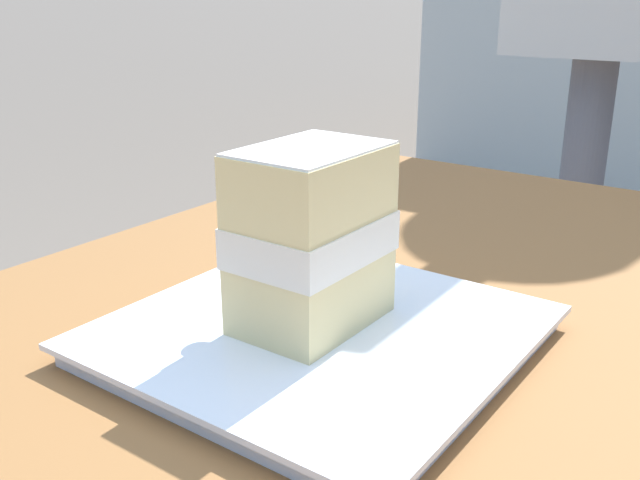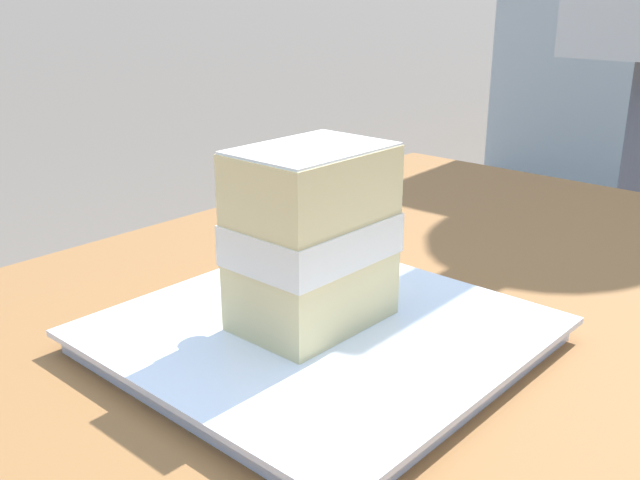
{
  "view_description": "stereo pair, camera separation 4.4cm",
  "coord_description": "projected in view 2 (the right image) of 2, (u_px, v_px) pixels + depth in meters",
  "views": [
    {
      "loc": [
        -0.27,
        -0.15,
        0.93
      ],
      "look_at": [
        0.07,
        0.09,
        0.78
      ],
      "focal_mm": 40.28,
      "sensor_mm": 36.0,
      "label": 1
    },
    {
      "loc": [
        -0.24,
        -0.19,
        0.93
      ],
      "look_at": [
        0.07,
        0.09,
        0.78
      ],
      "focal_mm": 40.28,
      "sensor_mm": 36.0,
      "label": 2
    }
  ],
  "objects": [
    {
      "name": "dessert_plate",
      "position": [
        320.0,
        335.0,
        0.46
      ],
      "size": [
        0.24,
        0.24,
        0.02
      ],
      "color": "white",
      "rests_on": "patio_table"
    },
    {
      "name": "cake_slice",
      "position": [
        312.0,
        237.0,
        0.45
      ],
      "size": [
        0.1,
        0.08,
        0.11
      ],
      "color": "#EAD18C",
      "rests_on": "dessert_plate"
    },
    {
      "name": "dessert_fork",
      "position": [
        284.0,
        230.0,
        0.68
      ],
      "size": [
        0.1,
        0.15,
        0.01
      ],
      "color": "silver",
      "rests_on": "patio_table"
    }
  ]
}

